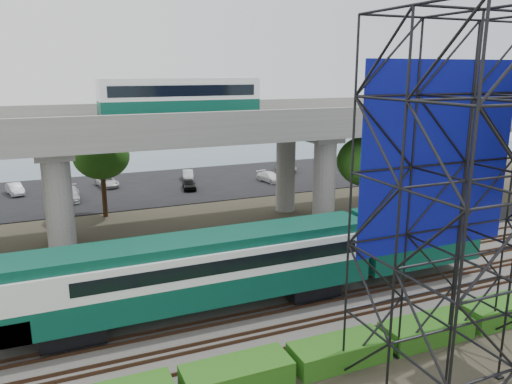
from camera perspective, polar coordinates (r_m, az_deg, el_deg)
name	(u,v)px	position (r m, az deg, el deg)	size (l,w,h in m)	color
ground	(279,323)	(27.19, 2.62, -14.77)	(140.00, 140.00, 0.00)	#474233
ballast_bed	(263,306)	(28.75, 0.86, -12.85)	(90.00, 12.00, 0.20)	slate
service_road	(215,256)	(36.05, -4.66, -7.31)	(90.00, 5.00, 0.08)	black
parking_lot	(150,187)	(57.93, -12.06, 0.56)	(90.00, 18.00, 0.08)	black
harbor_water	(121,157)	(79.25, -15.18, 3.88)	(140.00, 40.00, 0.03)	#405669
rail_tracks	(263,303)	(28.67, 0.86, -12.53)	(90.00, 9.52, 0.16)	#472D1E
commuter_train	(239,263)	(27.10, -1.99, -8.13)	(29.30, 3.06, 4.30)	black
overpass	(190,133)	(39.19, -7.54, 6.67)	(80.00, 12.00, 12.40)	#9E9B93
scaffold_tower	(492,216)	(21.42, 25.32, -2.50)	(9.36, 6.36, 15.00)	black
hedge_strip	(340,351)	(24.10, 9.54, -17.47)	(34.60, 1.80, 1.20)	#215112
trees	(131,171)	(38.81, -14.06, 2.35)	(40.94, 16.94, 7.69)	#382314
parked_cars	(154,182)	(57.38, -11.54, 1.12)	(38.75, 9.74, 1.32)	white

